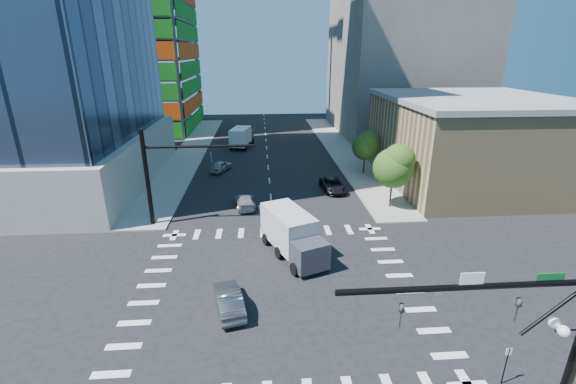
{
  "coord_description": "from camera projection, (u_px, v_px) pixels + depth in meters",
  "views": [
    {
      "loc": [
        -1.02,
        -22.95,
        15.63
      ],
      "look_at": [
        1.24,
        8.0,
        4.25
      ],
      "focal_mm": 24.0,
      "sensor_mm": 36.0,
      "label": 1
    }
  ],
  "objects": [
    {
      "name": "signal_mast_se",
      "position": [
        560.0,
        338.0,
        15.17
      ],
      "size": [
        10.51,
        2.48,
        9.0
      ],
      "color": "black",
      "rests_on": "sidewalk_se"
    },
    {
      "name": "car_sb_mid",
      "position": [
        221.0,
        166.0,
        52.98
      ],
      "size": [
        3.23,
        4.69,
        1.48
      ],
      "primitive_type": "imported",
      "rotation": [
        0.0,
        0.0,
        2.76
      ],
      "color": "#A3A6AB",
      "rests_on": "ground"
    },
    {
      "name": "tree_south",
      "position": [
        395.0,
        165.0,
        39.21
      ],
      "size": [
        4.16,
        4.16,
        6.82
      ],
      "color": "#382316",
      "rests_on": "sidewalk_ne"
    },
    {
      "name": "sidewalk_nw",
      "position": [
        191.0,
        151.0,
        63.52
      ],
      "size": [
        5.0,
        60.0,
        0.15
      ],
      "primitive_type": "cube",
      "color": "gray",
      "rests_on": "ground"
    },
    {
      "name": "ground",
      "position": [
        279.0,
        288.0,
        26.94
      ],
      "size": [
        160.0,
        160.0,
        0.0
      ],
      "primitive_type": "plane",
      "color": "black",
      "rests_on": "ground"
    },
    {
      "name": "signal_mast_nw",
      "position": [
        163.0,
        169.0,
        35.14
      ],
      "size": [
        10.2,
        0.4,
        9.0
      ],
      "color": "black",
      "rests_on": "sidewalk_nw"
    },
    {
      "name": "bg_building_ne",
      "position": [
        401.0,
        60.0,
        75.47
      ],
      "size": [
        24.0,
        30.0,
        28.0
      ],
      "primitive_type": "cube",
      "color": "#645E5A",
      "rests_on": "ground"
    },
    {
      "name": "car_nb_far",
      "position": [
        333.0,
        185.0,
        45.59
      ],
      "size": [
        2.76,
        5.34,
        1.44
      ],
      "primitive_type": "imported",
      "rotation": [
        0.0,
        0.0,
        0.07
      ],
      "color": "black",
      "rests_on": "ground"
    },
    {
      "name": "construction_building",
      "position": [
        121.0,
        2.0,
        74.59
      ],
      "size": [
        25.16,
        34.5,
        70.6
      ],
      "color": "slate",
      "rests_on": "ground"
    },
    {
      "name": "road_markings",
      "position": [
        279.0,
        288.0,
        26.94
      ],
      "size": [
        20.0,
        20.0,
        0.01
      ],
      "primitive_type": "cube",
      "color": "silver",
      "rests_on": "ground"
    },
    {
      "name": "car_sb_cross",
      "position": [
        229.0,
        300.0,
        24.53
      ],
      "size": [
        2.51,
        4.66,
        1.46
      ],
      "primitive_type": "imported",
      "rotation": [
        0.0,
        0.0,
        3.37
      ],
      "color": "#4D4D52",
      "rests_on": "ground"
    },
    {
      "name": "tree_north",
      "position": [
        366.0,
        145.0,
        50.71
      ],
      "size": [
        3.54,
        3.52,
        5.78
      ],
      "color": "#382316",
      "rests_on": "sidewalk_ne"
    },
    {
      "name": "sidewalk_ne",
      "position": [
        340.0,
        149.0,
        65.23
      ],
      "size": [
        5.0,
        60.0,
        0.15
      ],
      "primitive_type": "cube",
      "color": "gray",
      "rests_on": "ground"
    },
    {
      "name": "box_truck_far",
      "position": [
        242.0,
        138.0,
        66.45
      ],
      "size": [
        4.14,
        6.98,
        3.43
      ],
      "rotation": [
        0.0,
        0.0,
        2.92
      ],
      "color": "black",
      "rests_on": "ground"
    },
    {
      "name": "car_sb_near",
      "position": [
        245.0,
        201.0,
        40.78
      ],
      "size": [
        2.42,
        4.81,
        1.34
      ],
      "primitive_type": "imported",
      "rotation": [
        0.0,
        0.0,
        3.26
      ],
      "color": "#B2B2B2",
      "rests_on": "ground"
    },
    {
      "name": "commercial_building",
      "position": [
        472.0,
        140.0,
        47.42
      ],
      "size": [
        20.5,
        22.5,
        10.6
      ],
      "color": "tan",
      "rests_on": "ground"
    },
    {
      "name": "no_parking_sign",
      "position": [
        506.0,
        362.0,
        18.77
      ],
      "size": [
        0.3,
        0.06,
        2.2
      ],
      "color": "black",
      "rests_on": "ground"
    },
    {
      "name": "box_truck_near",
      "position": [
        294.0,
        239.0,
        30.7
      ],
      "size": [
        5.16,
        7.28,
        3.51
      ],
      "rotation": [
        0.0,
        0.0,
        0.38
      ],
      "color": "black",
      "rests_on": "ground"
    }
  ]
}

